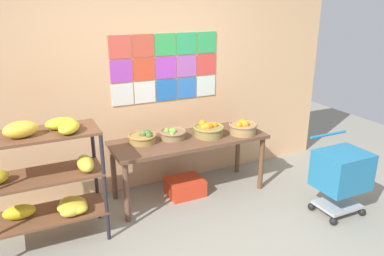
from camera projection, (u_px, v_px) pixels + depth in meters
back_wall_with_art at (143, 70)px, 4.29m from camera, size 5.14×0.07×2.88m
banana_shelf_unit at (48, 176)px, 3.38m from camera, size 1.05×0.50×1.24m
display_table at (189, 145)px, 4.30m from camera, size 1.79×0.65×0.71m
fruit_basket_left at (208, 130)px, 4.32m from camera, size 0.36×0.36×0.17m
fruit_basket_back_right at (143, 137)px, 4.12m from camera, size 0.31×0.31×0.14m
fruit_basket_back_left at (243, 127)px, 4.39m from camera, size 0.34×0.34×0.18m
fruit_basket_centre at (173, 134)px, 4.24m from camera, size 0.31×0.31×0.13m
produce_crate_under_table at (185, 187)px, 4.45m from camera, size 0.42×0.34×0.19m
shopping_cart at (341, 172)px, 3.94m from camera, size 0.51×0.47×0.84m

